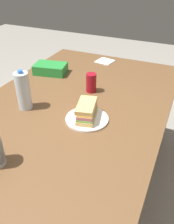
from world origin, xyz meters
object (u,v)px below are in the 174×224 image
Objects in this scene: dining_table at (66,122)px; soda_can_red at (91,83)px; chip_bag at (51,69)px; water_bottle_tall at (23,91)px; sandwich at (87,111)px; paper_plate at (87,119)px.

dining_table is 15.38× the size of soda_can_red.
chip_bag is 0.50m from water_bottle_tall.
sandwich is 0.85× the size of water_bottle_tall.
water_bottle_tall is (-0.04, 0.37, 0.06)m from sandwich.
soda_can_red is 0.41m from chip_bag.
sandwich is at bearing 126.81° from chip_bag.
water_bottle_tall is at bearing 104.15° from dining_table.
water_bottle_tall reaches higher than soda_can_red.
chip_bag is (0.44, 0.50, 0.03)m from paper_plate.
paper_plate is 0.33m from soda_can_red.
soda_can_red reaches higher than dining_table.
soda_can_red is at bearing 19.52° from paper_plate.
soda_can_red is at bearing -38.25° from water_bottle_tall.
dining_table is 8.09× the size of water_bottle_tall.
dining_table is at bearing 81.36° from sandwich.
dining_table is 8.14× the size of paper_plate.
paper_plate is 1.17× the size of sandwich.
sandwich reaches higher than chip_bag.
paper_plate is at bearing -139.94° from sandwich.
chip_bag reaches higher than paper_plate.
sandwich is (-0.02, -0.14, 0.13)m from dining_table.
sandwich is at bearing 40.06° from paper_plate.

